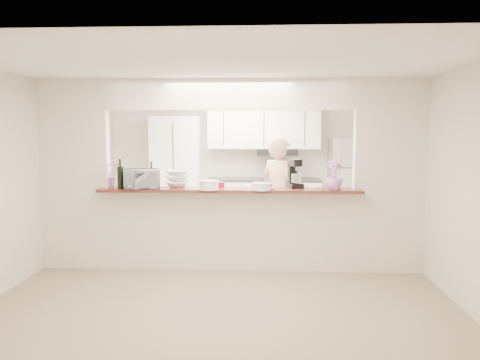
# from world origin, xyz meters

# --- Properties ---
(floor) EXTENTS (6.00, 6.00, 0.00)m
(floor) POSITION_xyz_m (0.00, 0.00, 0.00)
(floor) COLOR gray
(floor) RESTS_ON ground
(tile_overlay) EXTENTS (5.00, 2.90, 0.01)m
(tile_overlay) POSITION_xyz_m (0.00, 1.55, 0.01)
(tile_overlay) COLOR beige
(tile_overlay) RESTS_ON floor
(partition) EXTENTS (5.00, 0.15, 2.50)m
(partition) POSITION_xyz_m (0.00, 0.00, 1.48)
(partition) COLOR silver
(partition) RESTS_ON floor
(bar_counter) EXTENTS (3.40, 0.38, 1.09)m
(bar_counter) POSITION_xyz_m (0.00, -0.00, 0.58)
(bar_counter) COLOR silver
(bar_counter) RESTS_ON floor
(kitchen_cabinets) EXTENTS (3.15, 0.62, 2.25)m
(kitchen_cabinets) POSITION_xyz_m (-0.19, 2.72, 0.97)
(kitchen_cabinets) COLOR white
(kitchen_cabinets) RESTS_ON floor
(refrigerator) EXTENTS (0.75, 0.70, 1.70)m
(refrigerator) POSITION_xyz_m (2.05, 2.65, 0.85)
(refrigerator) COLOR #A3A3A8
(refrigerator) RESTS_ON floor
(flower_left) EXTENTS (0.35, 0.33, 0.32)m
(flower_left) POSITION_xyz_m (-1.60, 0.05, 1.25)
(flower_left) COLOR pink
(flower_left) RESTS_ON bar_counter
(wine_bottle_a) EXTENTS (0.07, 0.07, 0.34)m
(wine_bottle_a) POSITION_xyz_m (-1.05, 0.07, 1.22)
(wine_bottle_a) COLOR black
(wine_bottle_a) RESTS_ON bar_counter
(wine_bottle_b) EXTENTS (0.08, 0.08, 0.39)m
(wine_bottle_b) POSITION_xyz_m (-1.40, -0.15, 1.24)
(wine_bottle_b) COLOR black
(wine_bottle_b) RESTS_ON bar_counter
(toaster_oven) EXTENTS (0.52, 0.41, 0.25)m
(toaster_oven) POSITION_xyz_m (-1.13, -0.10, 1.21)
(toaster_oven) COLOR #A1A1A6
(toaster_oven) RESTS_ON bar_counter
(serving_bowls) EXTENTS (0.33, 0.33, 0.22)m
(serving_bowls) POSITION_xyz_m (-0.70, 0.05, 1.20)
(serving_bowls) COLOR white
(serving_bowls) RESTS_ON bar_counter
(plate_stack_a) EXTENTS (0.25, 0.25, 0.12)m
(plate_stack_a) POSITION_xyz_m (-0.25, -0.19, 1.15)
(plate_stack_a) COLOR white
(plate_stack_a) RESTS_ON bar_counter
(plate_stack_b) EXTENTS (0.26, 0.26, 0.09)m
(plate_stack_b) POSITION_xyz_m (0.42, -0.19, 1.14)
(plate_stack_b) COLOR white
(plate_stack_b) RESTS_ON bar_counter
(red_bowl) EXTENTS (0.15, 0.15, 0.07)m
(red_bowl) POSITION_xyz_m (-0.15, 0.08, 1.13)
(red_bowl) COLOR maroon
(red_bowl) RESTS_ON bar_counter
(tan_bowl) EXTENTS (0.14, 0.14, 0.06)m
(tan_bowl) POSITION_xyz_m (0.40, 0.08, 1.12)
(tan_bowl) COLOR beige
(tan_bowl) RESTS_ON bar_counter
(utensil_caddy) EXTENTS (0.26, 0.20, 0.21)m
(utensil_caddy) POSITION_xyz_m (0.45, -0.15, 1.18)
(utensil_caddy) COLOR silver
(utensil_caddy) RESTS_ON bar_counter
(stand_mixer) EXTENTS (0.23, 0.29, 0.38)m
(stand_mixer) POSITION_xyz_m (0.85, 0.06, 1.26)
(stand_mixer) COLOR black
(stand_mixer) RESTS_ON bar_counter
(flower_right) EXTENTS (0.27, 0.27, 0.37)m
(flower_right) POSITION_xyz_m (1.34, -0.15, 1.28)
(flower_right) COLOR #C66ECC
(flower_right) RESTS_ON bar_counter
(person) EXTENTS (0.75, 0.73, 1.74)m
(person) POSITION_xyz_m (0.68, 0.80, 0.87)
(person) COLOR #D6AF8B
(person) RESTS_ON floor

